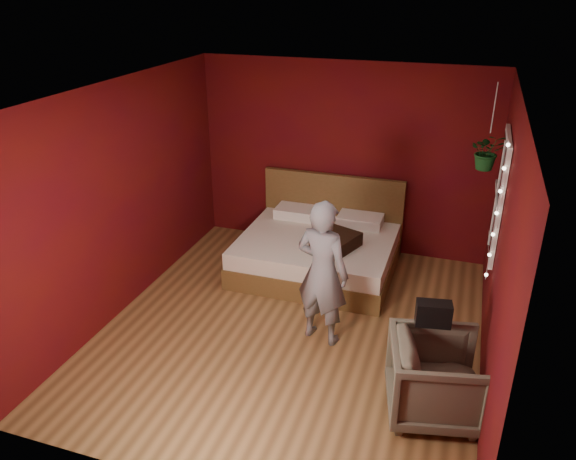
{
  "coord_description": "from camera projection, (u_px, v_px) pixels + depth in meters",
  "views": [
    {
      "loc": [
        1.6,
        -4.96,
        3.59
      ],
      "look_at": [
        -0.18,
        0.4,
        1.01
      ],
      "focal_mm": 35.0,
      "sensor_mm": 36.0,
      "label": 1
    }
  ],
  "objects": [
    {
      "name": "hanging_plant",
      "position": [
        488.0,
        151.0,
        5.93
      ],
      "size": [
        0.4,
        0.37,
        0.92
      ],
      "color": "silver",
      "rests_on": "room_walls"
    },
    {
      "name": "person",
      "position": [
        322.0,
        273.0,
        5.76
      ],
      "size": [
        0.65,
        0.51,
        1.59
      ],
      "primitive_type": "imported",
      "rotation": [
        0.0,
        0.0,
        2.9
      ],
      "color": "slate",
      "rests_on": "ground"
    },
    {
      "name": "handbag",
      "position": [
        434.0,
        314.0,
        4.96
      ],
      "size": [
        0.33,
        0.21,
        0.22
      ],
      "primitive_type": "cube",
      "rotation": [
        0.0,
        0.0,
        0.17
      ],
      "color": "black",
      "rests_on": "armchair"
    },
    {
      "name": "armchair",
      "position": [
        436.0,
        378.0,
        4.9
      ],
      "size": [
        0.97,
        0.95,
        0.74
      ],
      "primitive_type": "imported",
      "rotation": [
        0.0,
        0.0,
        1.79
      ],
      "color": "#6A6A54",
      "rests_on": "ground"
    },
    {
      "name": "room_walls",
      "position": [
        292.0,
        186.0,
        5.53
      ],
      "size": [
        4.04,
        4.54,
        2.62
      ],
      "color": "#5B1109",
      "rests_on": "ground"
    },
    {
      "name": "window",
      "position": [
        499.0,
        195.0,
        5.82
      ],
      "size": [
        0.05,
        0.97,
        1.27
      ],
      "color": "white",
      "rests_on": "room_walls"
    },
    {
      "name": "bed",
      "position": [
        319.0,
        249.0,
        7.4
      ],
      "size": [
        1.97,
        1.68,
        1.08
      ],
      "color": "brown",
      "rests_on": "ground"
    },
    {
      "name": "throw_pillow",
      "position": [
        336.0,
        240.0,
        6.96
      ],
      "size": [
        0.62,
        0.62,
        0.17
      ],
      "primitive_type": "cube",
      "rotation": [
        0.0,
        0.0,
        -0.36
      ],
      "color": "black",
      "rests_on": "bed"
    },
    {
      "name": "fairy_lights",
      "position": [
        497.0,
        213.0,
        5.38
      ],
      "size": [
        0.04,
        0.04,
        1.45
      ],
      "color": "silver",
      "rests_on": "room_walls"
    },
    {
      "name": "floor",
      "position": [
        292.0,
        328.0,
        6.23
      ],
      "size": [
        4.5,
        4.5,
        0.0
      ],
      "primitive_type": "plane",
      "color": "olive",
      "rests_on": "ground"
    }
  ]
}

